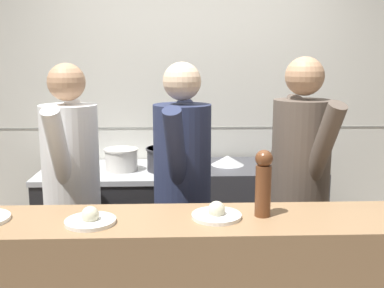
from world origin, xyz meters
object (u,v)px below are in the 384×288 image
mixing_bowl_steel (228,160)px  chef_sous (182,188)px  chef_head_cook (72,187)px  braising_pot (167,158)px  pepper_mill (263,182)px  plated_dish_appetiser (90,219)px  chef_line (300,184)px  sauce_pot (121,159)px  chefs_knife (279,167)px  plated_dish_dessert (217,214)px  stock_pot (70,156)px  oven_range (119,221)px

mixing_bowl_steel → chef_sous: 0.94m
chef_sous → chef_head_cook: bearing=-174.2°
braising_pot → pepper_mill: size_ratio=1.02×
mixing_bowl_steel → pepper_mill: pepper_mill is taller
plated_dish_appetiser → chef_line: bearing=30.5°
sauce_pot → chef_head_cook: bearing=-106.8°
chef_line → plated_dish_appetiser: bearing=-166.0°
chefs_knife → pepper_mill: bearing=-106.4°
chef_head_cook → chef_sous: 0.69m
sauce_pot → chefs_knife: size_ratio=0.75×
chefs_knife → chef_sous: chef_sous is taller
plated_dish_dessert → chef_head_cook: 1.10m
sauce_pot → mixing_bowl_steel: sauce_pot is taller
sauce_pot → braising_pot: (0.36, -0.01, 0.00)m
plated_dish_dessert → chef_sous: bearing=103.2°
braising_pot → pepper_mill: (0.48, -1.41, 0.20)m
mixing_bowl_steel → chef_head_cook: bearing=-143.2°
sauce_pot → chefs_knife: (1.24, -0.06, -0.06)m
plated_dish_dessert → pepper_mill: size_ratio=0.73×
chef_head_cook → chef_sous: (0.69, -0.06, 0.00)m
pepper_mill → chef_line: (0.35, 0.62, -0.19)m
chefs_knife → chef_line: (-0.05, -0.74, 0.07)m
sauce_pot → plated_dish_dessert: (0.62, -1.44, 0.05)m
stock_pot → pepper_mill: bearing=-49.7°
oven_range → chef_head_cook: chef_head_cook is taller
sauce_pot → plated_dish_appetiser: 1.49m
mixing_bowl_steel → plated_dish_dessert: 1.52m
braising_pot → chef_head_cook: chef_head_cook is taller
stock_pot → mixing_bowl_steel: (1.26, 0.00, -0.05)m
mixing_bowl_steel → chef_sous: bearing=-113.9°
oven_range → stock_pot: (-0.38, 0.03, 0.54)m
chefs_knife → pepper_mill: pepper_mill is taller
oven_range → chef_sous: size_ratio=0.70×
stock_pot → plated_dish_dessert: bearing=-55.4°
stock_pot → chef_line: chef_line is taller
plated_dish_appetiser → chefs_knife: bearing=49.8°
stock_pot → braising_pot: (0.77, -0.07, -0.01)m
mixing_bowl_steel → sauce_pot: bearing=-175.7°
oven_range → chef_line: 1.58m
sauce_pot → chef_head_cook: size_ratio=0.16×
oven_range → chef_line: bearing=-34.0°
mixing_bowl_steel → chef_line: 0.94m
pepper_mill → oven_range: bearing=121.3°
chef_sous → chefs_knife: bearing=54.1°
stock_pot → plated_dish_dessert: 1.82m
plated_dish_appetiser → pepper_mill: (0.81, 0.07, 0.15)m
stock_pot → chef_sous: (0.88, -0.85, -0.02)m
oven_range → plated_dish_dessert: size_ratio=5.09×
chef_line → chef_sous: bearing=162.5°
oven_range → chefs_knife: size_ratio=3.37×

